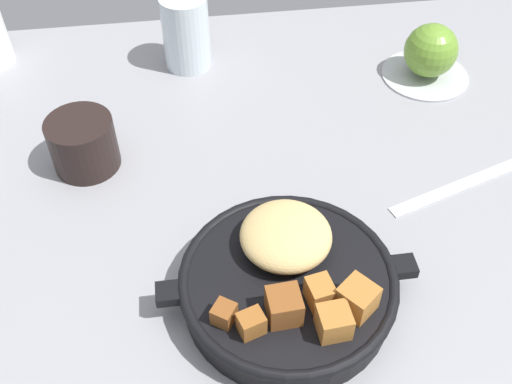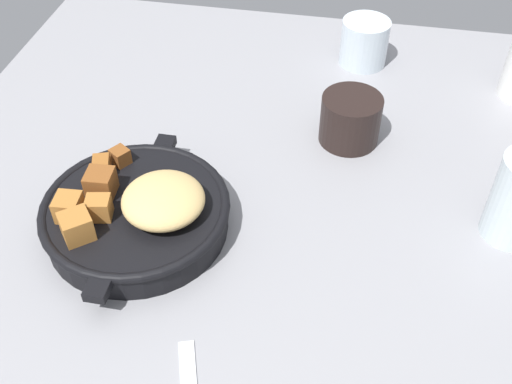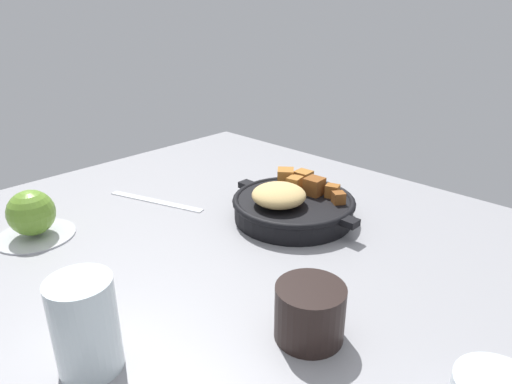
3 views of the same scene
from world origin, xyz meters
The scene contains 7 objects.
ground_plane centered at (0.00, 0.00, -1.20)cm, with size 109.47×89.57×2.40cm, color gray.
cast_iron_skillet centered at (1.33, -11.96, 2.86)cm, with size 26.65×22.36×7.54cm.
saucer_plate centered at (28.39, 23.57, 0.30)cm, with size 12.84×12.84×0.60cm, color #B7BABF.
red_apple centered at (28.39, 23.57, 4.45)cm, with size 7.71×7.71×7.71cm, color olive.
butter_knife centered at (25.80, 1.06, 0.18)cm, with size 21.52×1.60×0.36cm, color silver.
coffee_mug_dark centered at (-20.48, 11.26, 3.43)cm, with size 8.29×8.29×6.86cm, color black.
water_glass_tall centered at (-6.39, 31.59, 5.53)cm, with size 6.91×6.91×11.05cm, color silver.
Camera 3 is at (-46.03, 46.97, 36.98)cm, focal length 31.89 mm.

